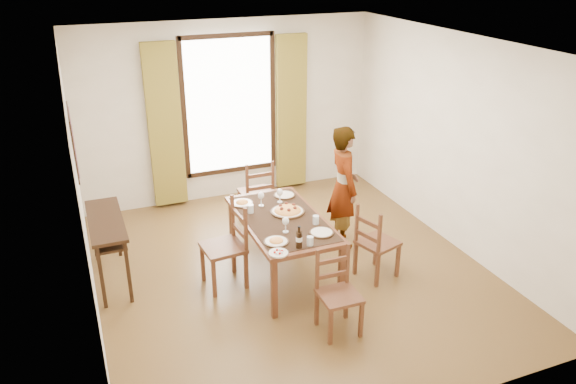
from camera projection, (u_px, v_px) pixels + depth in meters
name	position (u px, v px, depth m)	size (l,w,h in m)	color
ground	(291.00, 270.00, 6.85)	(5.00, 5.00, 0.00)	#472F16
room_shell	(286.00, 148.00, 6.34)	(4.60, 5.10, 2.74)	white
console_table	(106.00, 228.00, 6.39)	(0.38, 1.20, 0.80)	black
dining_table	(282.00, 223.00, 6.50)	(0.90, 1.66, 0.76)	brown
chair_west	(226.00, 248.00, 6.40)	(0.49, 0.49, 1.02)	brown
chair_north	(257.00, 194.00, 7.84)	(0.43, 0.43, 0.97)	brown
chair_south	(338.00, 295.00, 5.65)	(0.40, 0.40, 0.89)	brown
chair_east	(376.00, 244.00, 6.56)	(0.52, 0.52, 0.93)	brown
man	(344.00, 187.00, 7.17)	(0.45, 0.63, 1.61)	gray
plate_sw	(276.00, 240.00, 5.92)	(0.27, 0.27, 0.05)	silver
plate_se	(322.00, 231.00, 6.11)	(0.27, 0.27, 0.05)	silver
plate_nw	(242.00, 202.00, 6.81)	(0.27, 0.27, 0.05)	silver
plate_ne	(284.00, 194.00, 7.03)	(0.27, 0.27, 0.05)	silver
pasta_platter	(288.00, 209.00, 6.58)	(0.40, 0.40, 0.10)	orange
caprese_plate	(278.00, 252.00, 5.71)	(0.20, 0.20, 0.04)	silver
wine_glass_a	(286.00, 225.00, 6.12)	(0.08, 0.08, 0.18)	white
wine_glass_b	(280.00, 195.00, 6.83)	(0.08, 0.08, 0.18)	white
wine_glass_c	(261.00, 199.00, 6.74)	(0.08, 0.08, 0.18)	white
tumbler_a	(316.00, 220.00, 6.31)	(0.07, 0.07, 0.10)	silver
tumbler_b	(251.00, 209.00, 6.58)	(0.07, 0.07, 0.10)	silver
tumbler_c	(310.00, 241.00, 5.86)	(0.07, 0.07, 0.10)	silver
wine_bottle	(299.00, 237.00, 5.79)	(0.07, 0.07, 0.25)	black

